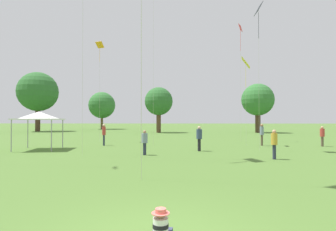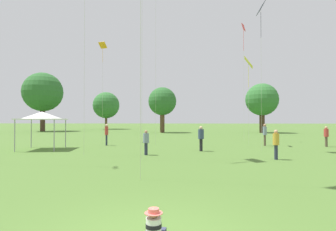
{
  "view_description": "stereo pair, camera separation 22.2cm",
  "coord_description": "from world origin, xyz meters",
  "px_view_note": "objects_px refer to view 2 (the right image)",
  "views": [
    {
      "loc": [
        0.34,
        -4.61,
        2.2
      ],
      "look_at": [
        0.02,
        7.21,
        2.39
      ],
      "focal_mm": 28.0,
      "sensor_mm": 36.0,
      "label": 1
    },
    {
      "loc": [
        0.56,
        -4.61,
        2.2
      ],
      "look_at": [
        0.02,
        7.21,
        2.39
      ],
      "focal_mm": 28.0,
      "sensor_mm": 36.0,
      "label": 2
    }
  ],
  "objects_px": {
    "person_standing_3": "(326,135)",
    "canopy_tent": "(42,116)",
    "seated_toddler": "(154,225)",
    "person_standing_7": "(276,142)",
    "distant_tree_1": "(162,102)",
    "person_standing_2": "(265,132)",
    "kite_0": "(248,64)",
    "person_standing_1": "(201,136)",
    "person_standing_5": "(146,140)",
    "kite_2": "(261,14)",
    "distant_tree_0": "(43,92)",
    "distant_tree_3": "(262,100)",
    "distant_tree_2": "(106,105)",
    "kite_5": "(244,34)",
    "kite_3": "(103,50)",
    "person_standing_0": "(107,132)"
  },
  "relations": [
    {
      "from": "kite_2",
      "to": "distant_tree_0",
      "type": "height_order",
      "value": "distant_tree_0"
    },
    {
      "from": "seated_toddler",
      "to": "distant_tree_3",
      "type": "xyz_separation_m",
      "value": [
        14.39,
        40.08,
        5.33
      ]
    },
    {
      "from": "seated_toddler",
      "to": "person_standing_2",
      "type": "relative_size",
      "value": 0.3
    },
    {
      "from": "distant_tree_1",
      "to": "canopy_tent",
      "type": "bearing_deg",
      "value": -105.62
    },
    {
      "from": "kite_0",
      "to": "person_standing_2",
      "type": "bearing_deg",
      "value": -31.11
    },
    {
      "from": "person_standing_2",
      "to": "person_standing_5",
      "type": "xyz_separation_m",
      "value": [
        -9.29,
        -6.22,
        -0.22
      ]
    },
    {
      "from": "seated_toddler",
      "to": "person_standing_7",
      "type": "bearing_deg",
      "value": 69.07
    },
    {
      "from": "person_standing_2",
      "to": "person_standing_7",
      "type": "height_order",
      "value": "person_standing_2"
    },
    {
      "from": "person_standing_3",
      "to": "distant_tree_3",
      "type": "xyz_separation_m",
      "value": [
        1.97,
        23.04,
        4.58
      ]
    },
    {
      "from": "person_standing_7",
      "to": "distant_tree_0",
      "type": "relative_size",
      "value": 0.15
    },
    {
      "from": "kite_0",
      "to": "kite_3",
      "type": "bearing_deg",
      "value": 136.78
    },
    {
      "from": "kite_2",
      "to": "distant_tree_0",
      "type": "bearing_deg",
      "value": -87.83
    },
    {
      "from": "canopy_tent",
      "to": "person_standing_1",
      "type": "bearing_deg",
      "value": -2.63
    },
    {
      "from": "person_standing_3",
      "to": "canopy_tent",
      "type": "height_order",
      "value": "canopy_tent"
    },
    {
      "from": "person_standing_0",
      "to": "kite_3",
      "type": "height_order",
      "value": "kite_3"
    },
    {
      "from": "person_standing_3",
      "to": "canopy_tent",
      "type": "bearing_deg",
      "value": 47.34
    },
    {
      "from": "canopy_tent",
      "to": "kite_2",
      "type": "height_order",
      "value": "kite_2"
    },
    {
      "from": "person_standing_0",
      "to": "kite_0",
      "type": "bearing_deg",
      "value": 18.59
    },
    {
      "from": "person_standing_5",
      "to": "canopy_tent",
      "type": "bearing_deg",
      "value": -11.61
    },
    {
      "from": "person_standing_7",
      "to": "distant_tree_0",
      "type": "distance_m",
      "value": 46.88
    },
    {
      "from": "kite_5",
      "to": "distant_tree_2",
      "type": "relative_size",
      "value": 1.4
    },
    {
      "from": "kite_0",
      "to": "distant_tree_3",
      "type": "bearing_deg",
      "value": 40.23
    },
    {
      "from": "canopy_tent",
      "to": "distant_tree_0",
      "type": "relative_size",
      "value": 0.29
    },
    {
      "from": "person_standing_3",
      "to": "person_standing_7",
      "type": "distance_m",
      "value": 9.79
    },
    {
      "from": "canopy_tent",
      "to": "kite_2",
      "type": "relative_size",
      "value": 0.31
    },
    {
      "from": "seated_toddler",
      "to": "distant_tree_1",
      "type": "relative_size",
      "value": 0.07
    },
    {
      "from": "canopy_tent",
      "to": "distant_tree_3",
      "type": "bearing_deg",
      "value": 47.08
    },
    {
      "from": "person_standing_1",
      "to": "kite_2",
      "type": "distance_m",
      "value": 9.65
    },
    {
      "from": "person_standing_7",
      "to": "kite_2",
      "type": "height_order",
      "value": "kite_2"
    },
    {
      "from": "kite_2",
      "to": "distant_tree_1",
      "type": "relative_size",
      "value": 1.35
    },
    {
      "from": "seated_toddler",
      "to": "kite_0",
      "type": "height_order",
      "value": "kite_0"
    },
    {
      "from": "kite_0",
      "to": "kite_2",
      "type": "relative_size",
      "value": 0.72
    },
    {
      "from": "person_standing_1",
      "to": "person_standing_5",
      "type": "xyz_separation_m",
      "value": [
        -3.6,
        -2.19,
        -0.12
      ]
    },
    {
      "from": "distant_tree_0",
      "to": "distant_tree_1",
      "type": "bearing_deg",
      "value": -9.8
    },
    {
      "from": "person_standing_3",
      "to": "kite_5",
      "type": "distance_m",
      "value": 12.59
    },
    {
      "from": "person_standing_2",
      "to": "kite_5",
      "type": "bearing_deg",
      "value": -108.67
    },
    {
      "from": "canopy_tent",
      "to": "distant_tree_0",
      "type": "height_order",
      "value": "distant_tree_0"
    },
    {
      "from": "person_standing_2",
      "to": "kite_0",
      "type": "bearing_deg",
      "value": -26.73
    },
    {
      "from": "distant_tree_1",
      "to": "seated_toddler",
      "type": "bearing_deg",
      "value": -86.36
    },
    {
      "from": "person_standing_5",
      "to": "person_standing_2",
      "type": "bearing_deg",
      "value": -139.25
    },
    {
      "from": "distant_tree_0",
      "to": "distant_tree_2",
      "type": "height_order",
      "value": "distant_tree_0"
    },
    {
      "from": "kite_2",
      "to": "distant_tree_1",
      "type": "height_order",
      "value": "kite_2"
    },
    {
      "from": "person_standing_1",
      "to": "person_standing_3",
      "type": "relative_size",
      "value": 1.05
    },
    {
      "from": "seated_toddler",
      "to": "person_standing_3",
      "type": "distance_m",
      "value": 21.1
    },
    {
      "from": "person_standing_2",
      "to": "distant_tree_0",
      "type": "bearing_deg",
      "value": -63.9
    },
    {
      "from": "person_standing_0",
      "to": "kite_3",
      "type": "relative_size",
      "value": 0.19
    },
    {
      "from": "person_standing_7",
      "to": "distant_tree_1",
      "type": "xyz_separation_m",
      "value": [
        -8.33,
        30.08,
        4.33
      ]
    },
    {
      "from": "kite_2",
      "to": "person_standing_7",
      "type": "bearing_deg",
      "value": 39.32
    },
    {
      "from": "person_standing_3",
      "to": "person_standing_1",
      "type": "bearing_deg",
      "value": 58.16
    },
    {
      "from": "distant_tree_0",
      "to": "kite_5",
      "type": "bearing_deg",
      "value": -33.31
    }
  ]
}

